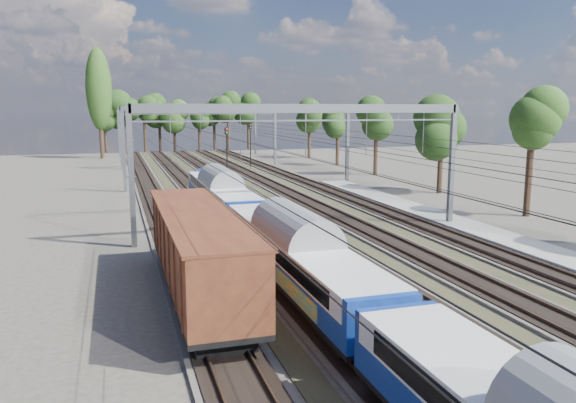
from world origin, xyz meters
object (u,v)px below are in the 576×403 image
object	(u,v)px
signal_near	(227,149)
signal_far	(250,140)
freight_boxcar	(198,249)
emu_train	(297,246)
worker	(225,178)

from	to	relation	value
signal_near	signal_far	distance (m)	18.75
freight_boxcar	emu_train	bearing A→B (deg)	-9.54
freight_boxcar	signal_near	xyz separation A→B (m)	(8.97, 38.97, 1.74)
emu_train	freight_boxcar	distance (m)	4.57
freight_boxcar	worker	size ratio (longest dim) A/B	8.02
signal_far	emu_train	bearing A→B (deg)	-113.52
emu_train	signal_far	xyz separation A→B (m)	(11.41, 57.15, 1.75)
emu_train	worker	size ratio (longest dim) A/B	30.38
worker	signal_near	size ratio (longest dim) A/B	0.29
signal_near	emu_train	bearing A→B (deg)	-109.80
signal_far	signal_near	bearing A→B (deg)	-123.96
signal_near	signal_far	world-z (taller)	signal_near
signal_near	signal_far	xyz separation A→B (m)	(6.94, 17.42, -0.05)
emu_train	worker	xyz separation A→B (m)	(3.80, 37.72, -1.40)
emu_train	freight_boxcar	size ratio (longest dim) A/B	3.79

